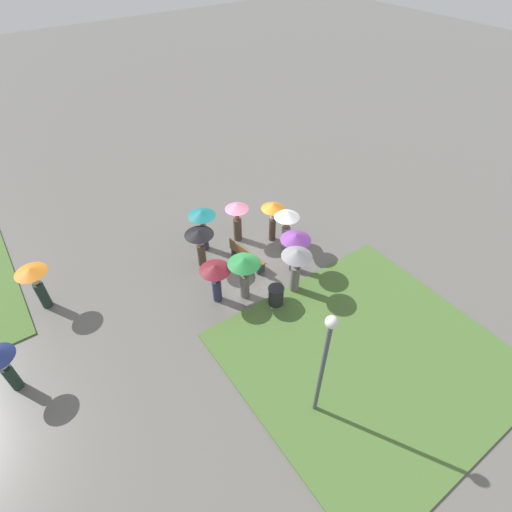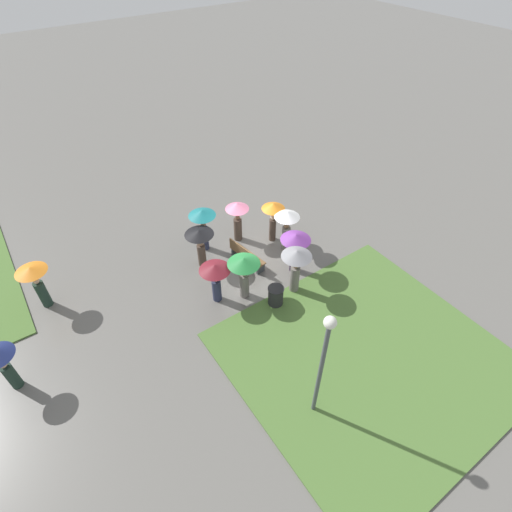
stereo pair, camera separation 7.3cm
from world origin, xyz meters
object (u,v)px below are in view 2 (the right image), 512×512
Objects in this scene: trash_bin at (276,296)px; lone_walker_mid_plaza at (0,360)px; crowd_person_white at (287,222)px; lone_walker_far_path at (36,280)px; crowd_person_maroon at (215,274)px; crowd_person_grey at (296,262)px; crowd_person_black at (200,240)px; lamp_post at (323,356)px; crowd_person_purple at (295,243)px; crowd_person_teal at (203,220)px; crowd_person_pink at (237,214)px; crowd_person_green at (244,268)px; park_bench at (246,255)px; crowd_person_orange at (273,213)px.

lone_walker_mid_plaza reaches higher than trash_bin.
trash_bin is 3.31m from crowd_person_white.
crowd_person_maroon is at bearing -149.20° from lone_walker_far_path.
crowd_person_grey is 3.88m from crowd_person_black.
crowd_person_maroon is at bearing 1.22° from lamp_post.
crowd_person_black is at bearing 20.88° from crowd_person_grey.
lone_walker_mid_plaza is at bearing 81.06° from crowd_person_purple.
crowd_person_purple is at bearing -115.62° from crowd_person_teal.
lone_walker_far_path is at bearing 31.98° from lamp_post.
crowd_person_pink is 2.99m from crowd_person_purple.
crowd_person_black is at bearing 46.04° from crowd_person_purple.
crowd_person_maroon is 0.98× the size of crowd_person_black.
lone_walker_far_path is (8.63, 5.39, -1.43)m from lamp_post.
lone_walker_mid_plaza is (0.44, 6.85, 0.02)m from crowd_person_maroon.
trash_bin is (3.89, -1.52, -2.31)m from lamp_post.
crowd_person_black is 7.47m from lone_walker_mid_plaza.
crowd_person_green is at bearing 152.26° from crowd_person_white.
crowd_person_maroon is (5.31, 0.11, -1.41)m from lamp_post.
crowd_person_white is at bearing -42.94° from crowd_person_grey.
crowd_person_grey reaches higher than lone_walker_mid_plaza.
lone_walker_far_path is at bearing -49.96° from crowd_person_black.
crowd_person_orange is at bearing -78.88° from park_bench.
crowd_person_orange is at bearing -157.31° from crowd_person_maroon.
crowd_person_orange is 4.08m from crowd_person_maroon.
crowd_person_green is 0.96× the size of crowd_person_teal.
lone_walker_far_path is (1.35, 5.74, -0.02)m from crowd_person_black.
crowd_person_teal is 2.98m from crowd_person_maroon.
crowd_person_white is 2.43m from crowd_person_grey.
crowd_person_teal reaches higher than crowd_person_orange.
crowd_person_black is (2.35, 2.83, -0.10)m from crowd_person_purple.
trash_bin is at bearing -151.49° from lone_walker_far_path.
crowd_person_white is 1.09× the size of crowd_person_black.
park_bench is 2.34m from crowd_person_maroon.
park_bench is at bearing -37.26° from crowd_person_pink.
trash_bin is 1.58m from crowd_person_green.
crowd_person_green is 1.00× the size of crowd_person_pink.
lone_walker_mid_plaza is at bearing 124.20° from lone_walker_far_path.
crowd_person_grey is (4.05, -2.50, -1.25)m from lamp_post.
crowd_person_white is (-0.79, -0.10, -0.03)m from crowd_person_orange.
crowd_person_pink reaches higher than crowd_person_black.
lamp_post is 7.94m from crowd_person_orange.
crowd_person_purple reaches higher than trash_bin.
trash_bin is at bearing 86.36° from crowd_person_grey.
lone_walker_far_path is (2.47, 9.11, -0.09)m from crowd_person_white.
crowd_person_teal is at bearing 7.82° from trash_bin.
crowd_person_purple is at bearing -140.36° from lone_walker_far_path.
crowd_person_black is (3.23, 2.15, -0.16)m from crowd_person_grey.
trash_bin is at bearing 163.43° from park_bench.
lamp_post is at bearing -33.56° from crowd_person_pink.
crowd_person_teal is (8.09, -0.94, -1.24)m from lamp_post.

